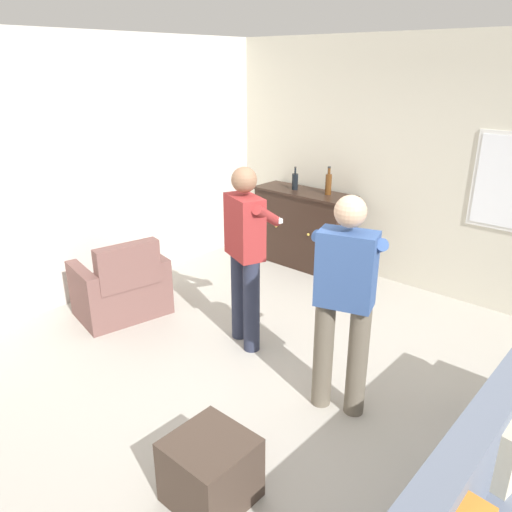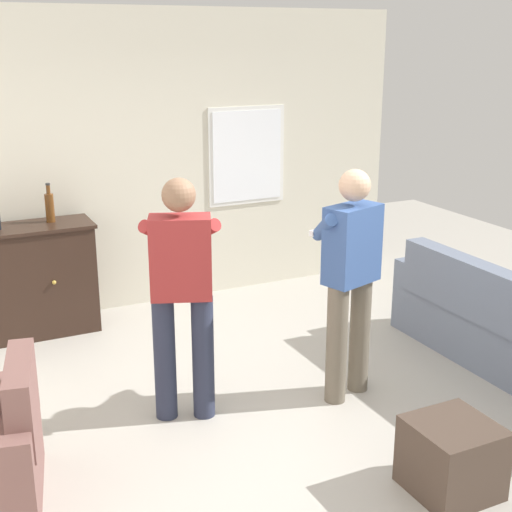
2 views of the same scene
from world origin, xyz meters
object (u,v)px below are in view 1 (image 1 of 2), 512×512
Objects in this scene: bottle_wine_green at (295,181)px; person_standing_left at (246,250)px; couch at (512,488)px; ottoman at (210,470)px; armchair at (122,290)px; bottle_liquor_amber at (328,183)px; person_standing_right at (345,297)px; sideboard_cabinet at (303,228)px.

bottle_wine_green is 0.17× the size of person_standing_left.
couch is 5.43× the size of ottoman.
armchair is 2.12× the size of ottoman.
ottoman is (-1.41, -0.91, -0.13)m from couch.
bottle_liquor_amber reaches higher than ottoman.
ottoman is at bearing -66.08° from bottle_liquor_amber.
bottle_wine_green reaches higher than ottoman.
armchair reaches higher than ottoman.
bottle_liquor_amber is at bearing 113.92° from ottoman.
person_standing_right is at bearing 85.70° from ottoman.
ottoman is (1.54, -3.48, -0.91)m from bottle_liquor_amber.
sideboard_cabinet is at bearing 118.52° from ottoman.
couch is 3.99m from bottle_liquor_amber.
person_standing_right is (2.51, 0.21, 0.65)m from armchair.
armchair is at bearing -103.07° from sideboard_cabinet.
couch is 8.73× the size of bottle_wine_green.
person_standing_right is (0.09, 1.26, 0.72)m from ottoman.
person_standing_right reaches higher than armchair.
bottle_liquor_amber is (0.32, 0.05, 0.63)m from sideboard_cabinet.
person_standing_left reaches higher than armchair.
bottle_liquor_amber reaches higher than couch.
person_standing_right reaches higher than sideboard_cabinet.
person_standing_left is (-1.07, 1.49, 0.72)m from ottoman.
person_standing_right reaches higher than bottle_wine_green.
couch is 3.83m from armchair.
sideboard_cabinet is 0.78× the size of person_standing_right.
bottle_wine_green reaches higher than couch.
sideboard_cabinet is 2.14m from person_standing_left.
person_standing_right reaches higher than ottoman.
person_standing_right is at bearing 165.32° from couch.
person_standing_left is at bearing -64.25° from bottle_wine_green.
person_standing_left is at bearing 166.92° from couch.
armchair is 2.89× the size of bottle_liquor_amber.
person_standing_left is (0.93, -1.93, -0.15)m from bottle_wine_green.
bottle_wine_green is 0.62× the size of ottoman.
bottle_wine_green is 0.46m from bottle_liquor_amber.
couch is at bearing -13.08° from person_standing_left.
bottle_wine_green is 0.85× the size of bottle_liquor_amber.
armchair is 2.60m from person_standing_right.
couch is 2.56× the size of armchair.
bottle_liquor_amber reaches higher than armchair.
sideboard_cabinet reaches higher than ottoman.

